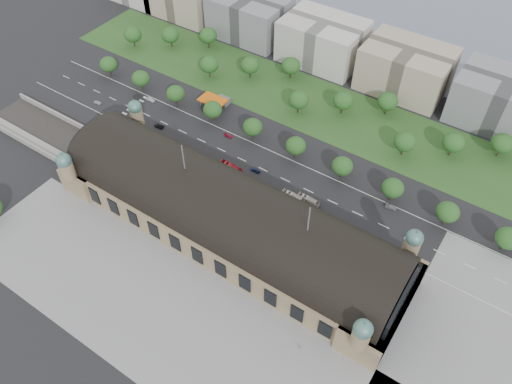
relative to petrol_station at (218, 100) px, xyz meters
The scene contains 52 objects.
ground 84.71m from the petrol_station, 50.45° to the right, with size 900.00×900.00×0.00m, color black.
station 84.98m from the petrol_station, 50.45° to the right, with size 150.00×48.40×44.30m.
track_cutting 87.79m from the petrol_station, 129.73° to the right, with size 70.00×24.00×3.10m.
plaza_south 126.63m from the petrol_station, 59.68° to the right, with size 190.00×48.00×0.12m, color gray.
plaza_east 169.97m from the petrol_station, 22.59° to the right, with size 56.00×100.00×0.12m, color gray.
road_slab 43.62m from the petrol_station, 38.82° to the right, with size 260.00×26.00×0.10m, color black.
grass_belt 47.86m from the petrol_station, 35.47° to the left, with size 300.00×45.00×0.10m, color #294F1F.
petrol_station is the anchor object (origin of this frame).
office_2 73.13m from the petrol_station, 111.07° to the left, with size 45.00×32.00×24.00m, color gray.
office_3 72.38m from the petrol_station, 70.56° to the left, with size 45.00×32.00×24.00m, color beige.
office_4 100.64m from the petrol_station, 42.50° to the left, with size 45.00×32.00×24.00m, color tan.
office_5 141.49m from the petrol_station, 28.66° to the left, with size 45.00×32.00×24.00m, color gray.
tree_row_0 67.38m from the petrol_station, 169.47° to the right, with size 9.60×9.60×11.52m.
tree_row_1 44.08m from the petrol_station, 163.73° to the right, with size 9.60×9.60×11.52m.
tree_row_2 22.32m from the petrol_station, 145.83° to the right, with size 9.60×9.60×11.52m.
tree_row_3 14.35m from the petrol_station, 64.33° to the right, with size 9.60×9.60×11.52m.
tree_row_4 32.64m from the petrol_station, 22.33° to the right, with size 9.60×9.60×11.52m.
tree_row_5 55.47m from the petrol_station, 12.84° to the right, with size 9.60×9.60×11.52m.
tree_row_6 78.99m from the petrol_station, ahead, with size 9.60×9.60×11.52m.
tree_row_7 102.74m from the petrol_station, ahead, with size 9.60×9.60×11.52m.
tree_row_8 126.58m from the petrol_station, ahead, with size 9.60×9.60×11.52m.
tree_row_9 150.47m from the petrol_station, ahead, with size 9.60×9.60×11.52m.
tree_belt_0 78.30m from the petrol_station, 166.89° to the left, with size 10.40×10.40×12.48m.
tree_belt_1 64.57m from the petrol_station, 152.50° to the left, with size 10.40×10.40×12.48m.
tree_belt_2 56.72m from the petrol_station, 132.40° to the left, with size 10.40×10.40×12.48m.
tree_belt_3 26.54m from the petrol_station, 137.15° to the left, with size 10.40×10.40×12.48m.
tree_belt_4 30.15m from the petrol_station, 90.18° to the left, with size 10.40×10.40×12.48m.
tree_belt_5 46.08m from the petrol_station, 65.62° to the left, with size 10.40×10.40×12.48m.
tree_belt_6 42.15m from the petrol_station, 25.05° to the left, with size 10.40×10.40×12.48m.
tree_belt_7 64.40m from the petrol_station, 27.57° to the left, with size 10.40×10.40×12.48m.
tree_belt_8 86.76m from the petrol_station, 28.79° to the left, with size 10.40×10.40×12.48m.
tree_belt_9 96.68m from the petrol_station, 10.57° to the left, with size 10.40×10.40×12.48m.
tree_belt_10 117.83m from the petrol_station, 14.62° to the left, with size 10.40×10.40×12.48m.
tree_belt_11 139.39m from the petrol_station, 17.43° to the left, with size 10.40×10.40×12.48m.
traffic_car_0 64.05m from the petrol_station, 147.34° to the right, with size 1.76×4.38×1.49m, color silver.
traffic_car_1 36.61m from the petrol_station, 151.84° to the right, with size 1.71×4.91×1.62m, color #989CA0.
traffic_car_2 34.21m from the petrol_station, 114.25° to the right, with size 2.39×5.18×1.44m, color black.
traffic_car_3 26.22m from the petrol_station, 42.60° to the right, with size 1.81×4.46×1.29m, color maroon.
traffic_car_4 53.00m from the petrol_station, 34.85° to the right, with size 1.91×4.75×1.62m, color #1B294E.
traffic_car_5 105.63m from the petrol_station, ahead, with size 1.68×4.83×1.59m, color #5A5D61.
traffic_car_6 121.18m from the petrol_station, 13.51° to the right, with size 2.31×5.02×1.39m, color silver.
parked_car_0 44.35m from the petrol_station, 91.22° to the right, with size 1.62×4.65×1.53m, color black.
parked_car_1 45.55m from the petrol_station, 111.09° to the right, with size 2.19×4.74×1.32m, color maroon.
parked_car_2 44.36m from the petrol_station, 91.77° to the right, with size 1.86×4.58×1.33m, color #1A1C49.
parked_car_3 48.53m from the petrol_station, 65.85° to the right, with size 1.70×4.22×1.44m, color #505357.
parked_car_4 41.14m from the petrol_station, 83.18° to the right, with size 1.63×4.68×1.54m, color silver.
parked_car_5 42.55m from the petrol_station, 71.47° to the right, with size 2.24×4.85×1.35m, color gray.
parked_car_6 54.94m from the petrol_station, 53.77° to the right, with size 2.15×5.28×1.53m, color black.
bus_west 48.98m from the petrol_station, 46.80° to the right, with size 2.68×11.45×3.19m, color red.
bus_mid 80.34m from the petrol_station, 24.48° to the right, with size 2.47×10.55×2.94m, color silver.
bus_east 75.51m from the petrol_station, 27.96° to the right, with size 2.60×11.09×3.09m, color silver.
pedestrian_0 139.75m from the petrol_station, 41.90° to the right, with size 0.82×0.47×1.68m, color gray.
Camera 1 is at (79.74, -99.31, 162.59)m, focal length 35.00 mm.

